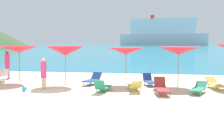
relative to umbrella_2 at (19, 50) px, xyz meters
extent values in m
cube|color=beige|center=(3.19, 6.28, -2.16)|extent=(50.00, 100.00, 0.30)
cube|color=teal|center=(3.19, 225.91, -2.00)|extent=(650.00, 440.00, 0.02)
cylinder|color=#9E7F59|center=(0.00, 0.00, -0.95)|extent=(0.06, 0.06, 2.11)
cone|color=red|center=(0.00, 0.00, 0.00)|extent=(2.45, 2.45, 0.40)
sphere|color=#9E7F59|center=(0.00, 0.00, 0.13)|extent=(0.07, 0.07, 0.07)
cylinder|color=#9E7F59|center=(3.03, -0.45, -0.97)|extent=(0.05, 0.05, 2.09)
cone|color=red|center=(3.03, -0.45, -0.05)|extent=(2.31, 2.31, 0.53)
sphere|color=#9E7F59|center=(3.03, -0.45, 0.11)|extent=(0.07, 0.07, 0.07)
cylinder|color=#9E7F59|center=(6.37, 0.32, -0.99)|extent=(0.04, 0.04, 2.04)
cone|color=red|center=(6.37, 0.32, -0.07)|extent=(2.15, 2.15, 0.39)
sphere|color=#9E7F59|center=(6.37, 0.32, 0.06)|extent=(0.07, 0.07, 0.07)
cylinder|color=#9E7F59|center=(9.27, 0.25, -0.97)|extent=(0.05, 0.05, 2.08)
cone|color=red|center=(9.27, 0.25, -0.04)|extent=(2.41, 2.41, 0.43)
sphere|color=#9E7F59|center=(9.27, 0.25, 0.10)|extent=(0.07, 0.07, 0.07)
cube|color=#268C66|center=(9.99, -1.76, -1.79)|extent=(0.95, 1.29, 0.05)
cube|color=#268C66|center=(10.29, -1.05, -1.65)|extent=(0.62, 0.56, 0.31)
cylinder|color=gray|center=(9.63, -2.02, -1.91)|extent=(0.04, 0.04, 0.20)
cylinder|color=gray|center=(10.05, -2.19, -1.91)|extent=(0.04, 0.04, 0.20)
cylinder|color=gray|center=(9.95, -1.26, -1.91)|extent=(0.04, 0.04, 0.20)
cylinder|color=gray|center=(10.37, -1.43, -1.91)|extent=(0.04, 0.04, 0.20)
cube|color=white|center=(-1.26, 0.11, -1.76)|extent=(0.93, 1.25, 0.05)
cube|color=white|center=(-1.52, 0.76, -1.53)|extent=(0.62, 0.50, 0.49)
cylinder|color=gray|center=(-0.91, -0.13, -1.90)|extent=(0.04, 0.04, 0.22)
cylinder|color=gray|center=(-1.20, 0.60, -1.90)|extent=(0.04, 0.04, 0.22)
cube|color=#D8BF4C|center=(11.18, -0.30, -1.80)|extent=(0.74, 1.36, 0.05)
cube|color=#D8BF4C|center=(11.07, 0.55, -1.65)|extent=(0.60, 0.51, 0.34)
cylinder|color=gray|center=(11.00, -0.74, -1.92)|extent=(0.04, 0.04, 0.19)
cylinder|color=gray|center=(11.48, -0.68, -1.92)|extent=(0.04, 0.04, 0.19)
cylinder|color=gray|center=(10.88, 0.16, -1.92)|extent=(0.04, 0.04, 0.19)
cylinder|color=gray|center=(11.36, 0.22, -1.92)|extent=(0.04, 0.04, 0.19)
cube|color=#268C66|center=(5.49, -1.75, -1.81)|extent=(0.66, 1.18, 0.05)
cube|color=#268C66|center=(5.41, -2.45, -1.58)|extent=(0.55, 0.38, 0.49)
cylinder|color=gray|center=(5.75, -1.43, -1.93)|extent=(0.04, 0.04, 0.17)
cylinder|color=gray|center=(5.30, -1.38, -1.93)|extent=(0.04, 0.04, 0.17)
cylinder|color=gray|center=(5.67, -2.21, -1.93)|extent=(0.04, 0.04, 0.17)
cylinder|color=gray|center=(5.21, -2.16, -1.93)|extent=(0.04, 0.04, 0.17)
cube|color=#D8BF4C|center=(6.96, -1.25, -1.80)|extent=(0.79, 1.16, 0.05)
cube|color=#D8BF4C|center=(7.13, -1.96, -1.61)|extent=(0.61, 0.56, 0.42)
cylinder|color=gray|center=(7.11, -0.88, -1.92)|extent=(0.04, 0.04, 0.18)
cylinder|color=gray|center=(6.65, -0.99, -1.92)|extent=(0.04, 0.04, 0.18)
cylinder|color=gray|center=(7.28, -1.60, -1.92)|extent=(0.04, 0.04, 0.18)
cylinder|color=gray|center=(6.83, -1.71, -1.92)|extent=(0.04, 0.04, 0.18)
cube|color=#1E478C|center=(7.77, 0.21, -1.80)|extent=(0.85, 1.21, 0.05)
cube|color=#1E478C|center=(7.56, 0.85, -1.59)|extent=(0.57, 0.42, 0.43)
cylinder|color=gray|center=(7.66, -0.18, -1.92)|extent=(0.04, 0.04, 0.19)
cylinder|color=gray|center=(8.09, -0.04, -1.92)|extent=(0.04, 0.04, 0.19)
cylinder|color=gray|center=(7.42, 0.55, -1.92)|extent=(0.04, 0.04, 0.19)
cylinder|color=gray|center=(7.85, 0.69, -1.92)|extent=(0.04, 0.04, 0.19)
cube|color=#1E478C|center=(4.38, -0.05, -1.76)|extent=(0.87, 1.22, 0.05)
cube|color=#1E478C|center=(4.56, 0.65, -1.57)|extent=(0.65, 0.52, 0.41)
cylinder|color=gray|center=(4.04, -0.31, -1.90)|extent=(0.04, 0.04, 0.23)
cylinder|color=gray|center=(4.54, -0.45, -1.90)|extent=(0.04, 0.04, 0.23)
cylinder|color=gray|center=(4.24, 0.43, -1.90)|extent=(0.04, 0.04, 0.23)
cylinder|color=gray|center=(4.73, 0.30, -1.90)|extent=(0.04, 0.04, 0.23)
cube|color=#A53333|center=(8.36, -2.29, -1.76)|extent=(0.76, 1.26, 0.05)
cube|color=#A53333|center=(8.24, -1.59, -1.51)|extent=(0.58, 0.38, 0.52)
cylinder|color=gray|center=(8.19, -2.70, -1.90)|extent=(0.04, 0.04, 0.22)
cylinder|color=gray|center=(8.66, -2.62, -1.90)|extent=(0.04, 0.04, 0.22)
cylinder|color=gray|center=(8.04, -1.89, -1.90)|extent=(0.04, 0.04, 0.22)
cylinder|color=gray|center=(8.52, -1.80, -1.90)|extent=(0.04, 0.04, 0.22)
cylinder|color=#DBAA84|center=(2.37, -1.91, -1.70)|extent=(0.21, 0.21, 0.63)
cylinder|color=#D83372|center=(2.37, -1.91, -0.97)|extent=(0.28, 0.28, 0.82)
sphere|color=#DBAA84|center=(2.37, -1.91, -0.47)|extent=(0.20, 0.20, 0.20)
cylinder|color=brown|center=(-1.59, 1.32, -1.65)|extent=(0.24, 0.24, 0.73)
cylinder|color=#D83372|center=(-1.59, 1.32, -0.81)|extent=(0.32, 0.32, 0.95)
sphere|color=brown|center=(-1.59, 1.32, -0.22)|extent=(0.24, 0.24, 0.24)
sphere|color=#3399D8|center=(1.55, -2.42, -1.88)|extent=(0.26, 0.26, 0.26)
cube|color=silver|center=(14.22, 196.97, 2.47)|extent=(68.77, 22.33, 8.93)
cube|color=white|center=(14.22, 196.97, 13.00)|extent=(51.70, 17.38, 12.13)
cylinder|color=red|center=(5.85, 198.62, 20.56)|extent=(3.24, 3.24, 3.00)
camera|label=1|loc=(7.98, -14.43, 0.43)|focal=41.82mm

